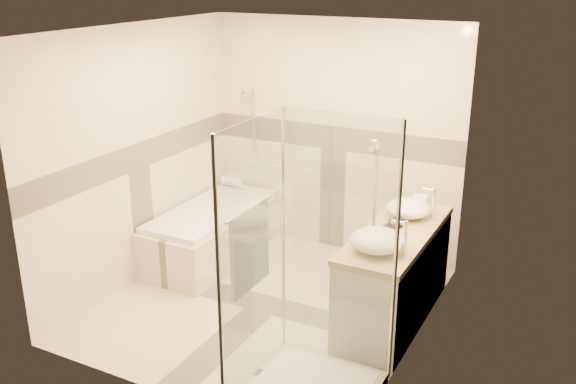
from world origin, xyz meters
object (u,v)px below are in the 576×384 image
at_px(shower_enclosure, 300,328).
at_px(amenity_bottle_b, 399,219).
at_px(vanity, 395,275).
at_px(vessel_sink_far, 377,240).
at_px(bathtub, 212,230).
at_px(vessel_sink_near, 409,208).
at_px(amenity_bottle_a, 389,228).

relative_size(shower_enclosure, amenity_bottle_b, 15.28).
xyz_separation_m(vanity, vessel_sink_far, (-0.02, -0.46, 0.51)).
distance_m(bathtub, vessel_sink_near, 2.22).
bearing_deg(vanity, vessel_sink_far, -92.50).
distance_m(vanity, shower_enclosure, 1.31).
height_order(bathtub, vanity, vanity).
bearing_deg(vessel_sink_far, vanity, 87.50).
xyz_separation_m(vanity, vessel_sink_near, (-0.02, 0.37, 0.50)).
bearing_deg(vanity, amenity_bottle_a, -96.84).
xyz_separation_m(amenity_bottle_a, amenity_bottle_b, (0.00, 0.26, -0.02)).
distance_m(vanity, vessel_sink_far, 0.69).
bearing_deg(vessel_sink_far, shower_enclosure, -108.53).
distance_m(vanity, amenity_bottle_b, 0.50).
bearing_deg(vessel_sink_far, amenity_bottle_b, 90.00).
distance_m(vanity, vessel_sink_near, 0.62).
relative_size(shower_enclosure, vessel_sink_far, 4.67).
height_order(vanity, vessel_sink_far, vessel_sink_far).
height_order(shower_enclosure, vessel_sink_near, shower_enclosure).
height_order(amenity_bottle_a, amenity_bottle_b, amenity_bottle_a).
xyz_separation_m(vessel_sink_far, amenity_bottle_b, (0.00, 0.55, -0.02)).
xyz_separation_m(vanity, shower_enclosure, (-0.29, -1.27, 0.08)).
bearing_deg(vessel_sink_near, amenity_bottle_b, -90.00).
bearing_deg(amenity_bottle_a, vessel_sink_far, -90.00).
xyz_separation_m(vanity, amenity_bottle_b, (-0.02, 0.10, 0.49)).
bearing_deg(amenity_bottle_b, vessel_sink_near, 90.00).
xyz_separation_m(vessel_sink_near, amenity_bottle_b, (0.00, -0.27, -0.01)).
xyz_separation_m(shower_enclosure, amenity_bottle_b, (0.27, 1.37, 0.41)).
relative_size(vessel_sink_far, amenity_bottle_b, 3.27).
bearing_deg(bathtub, vessel_sink_far, -20.74).
relative_size(vanity, amenity_bottle_a, 9.74).
height_order(vessel_sink_near, vessel_sink_far, vessel_sink_far).
bearing_deg(amenity_bottle_a, amenity_bottle_b, 90.00).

